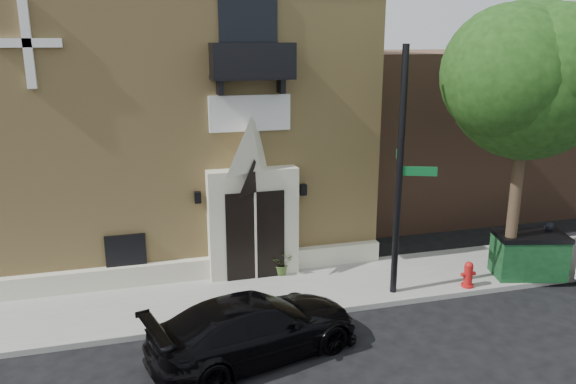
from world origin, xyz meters
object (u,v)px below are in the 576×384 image
street_sign (400,174)px  dumpster (529,254)px  fire_hydrant (468,274)px  black_sedan (256,327)px  pedestrian_near (545,246)px

street_sign → dumpster: (4.25, -0.06, -2.68)m
street_sign → fire_hydrant: (2.13, -0.28, -2.97)m
street_sign → dumpster: street_sign is taller
black_sedan → pedestrian_near: bearing=-92.9°
street_sign → fire_hydrant: size_ratio=8.85×
black_sedan → fire_hydrant: bearing=-91.2°
street_sign → pedestrian_near: size_ratio=4.33×
fire_hydrant → pedestrian_near: 2.90m
street_sign → fire_hydrant: 3.67m
black_sedan → street_sign: 5.48m
dumpster → black_sedan: bearing=-153.0°
dumpster → pedestrian_near: (0.73, 0.22, 0.10)m
fire_hydrant → pedestrian_near: pedestrian_near is taller
dumpster → pedestrian_near: 0.77m
street_sign → fire_hydrant: bearing=14.0°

